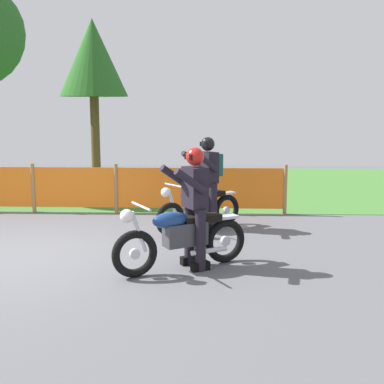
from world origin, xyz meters
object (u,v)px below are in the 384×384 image
(rider_lead, at_px, (208,178))
(rider_trailing, at_px, (194,203))
(motorcycle_trailing, at_px, (181,237))
(motorcycle_lead, at_px, (199,207))

(rider_lead, distance_m, rider_trailing, 2.32)
(motorcycle_trailing, relative_size, rider_lead, 1.07)
(motorcycle_lead, relative_size, rider_lead, 0.90)
(motorcycle_lead, bearing_deg, motorcycle_trailing, 45.67)
(motorcycle_trailing, xyz_separation_m, rider_lead, (0.34, 2.41, 0.48))
(motorcycle_lead, height_order, rider_trailing, rider_trailing)
(motorcycle_trailing, distance_m, rider_trailing, 0.49)
(rider_trailing, bearing_deg, motorcycle_lead, -120.79)
(motorcycle_lead, distance_m, rider_lead, 0.56)
(motorcycle_lead, xyz_separation_m, rider_trailing, (-0.01, -2.18, 0.48))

